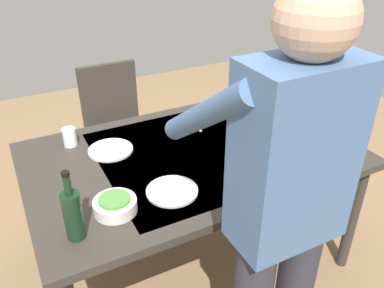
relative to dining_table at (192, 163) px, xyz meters
The scene contains 15 objects.
ground_plane 0.67m from the dining_table, ahead, with size 6.00×6.00×0.00m, color #846647.
dining_table is the anchor object (origin of this frame).
chair_near 0.93m from the dining_table, 81.54° to the right, with size 0.40×0.40×0.91m.
person_server 0.84m from the dining_table, 84.65° to the left, with size 0.42×0.61×1.69m.
wine_bottle 0.77m from the dining_table, 27.16° to the left, with size 0.07×0.07×0.30m.
wine_glass_left 0.39m from the dining_table, 94.17° to the left, with size 0.07×0.07×0.15m.
water_cup_near_left 0.38m from the dining_table, 160.18° to the right, with size 0.08×0.08×0.11m, color silver.
water_cup_near_right 0.44m from the dining_table, 128.98° to the left, with size 0.07×0.07×0.09m, color silver.
water_cup_far_left 0.66m from the dining_table, 33.86° to the right, with size 0.07×0.07×0.10m, color silver.
serving_bowl_pasta 0.64m from the dining_table, behind, with size 0.30×0.30×0.07m.
side_bowl_salad 0.57m from the dining_table, 28.58° to the left, with size 0.18×0.18×0.07m.
dinner_plate_near 0.43m from the dining_table, 29.29° to the right, with size 0.23×0.23×0.01m, color silver.
dinner_plate_far 0.35m from the dining_table, 48.09° to the left, with size 0.23×0.23×0.01m, color silver.
table_knife 0.68m from the dining_table, 154.75° to the left, with size 0.01×0.20×0.01m, color silver.
table_fork 0.32m from the dining_table, 121.21° to the right, with size 0.01×0.18×0.01m, color silver.
Camera 1 is at (0.80, 1.56, 1.81)m, focal length 37.39 mm.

